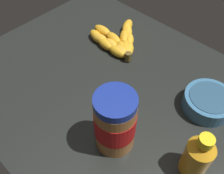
{
  "coord_description": "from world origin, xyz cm",
  "views": [
    {
      "loc": [
        35.37,
        -35.38,
        56.38
      ],
      "look_at": [
        4.1,
        -2.41,
        3.22
      ],
      "focal_mm": 40.94,
      "sensor_mm": 36.0,
      "label": 1
    }
  ],
  "objects_px": {
    "peanut_butter_jar": "(115,122)",
    "small_bowl": "(208,102)",
    "honey_bottle": "(198,156)",
    "banana_bunch": "(117,41)"
  },
  "relations": [
    {
      "from": "peanut_butter_jar",
      "to": "honey_bottle",
      "type": "height_order",
      "value": "peanut_butter_jar"
    },
    {
      "from": "honey_bottle",
      "to": "peanut_butter_jar",
      "type": "bearing_deg",
      "value": -158.02
    },
    {
      "from": "peanut_butter_jar",
      "to": "small_bowl",
      "type": "xyz_separation_m",
      "value": [
        0.11,
        0.25,
        -0.06
      ]
    },
    {
      "from": "small_bowl",
      "to": "peanut_butter_jar",
      "type": "bearing_deg",
      "value": -114.33
    },
    {
      "from": "honey_bottle",
      "to": "small_bowl",
      "type": "xyz_separation_m",
      "value": [
        -0.06,
        0.18,
        -0.04
      ]
    },
    {
      "from": "peanut_butter_jar",
      "to": "small_bowl",
      "type": "relative_size",
      "value": 1.26
    },
    {
      "from": "honey_bottle",
      "to": "small_bowl",
      "type": "relative_size",
      "value": 1.0
    },
    {
      "from": "banana_bunch",
      "to": "honey_bottle",
      "type": "height_order",
      "value": "honey_bottle"
    },
    {
      "from": "banana_bunch",
      "to": "small_bowl",
      "type": "relative_size",
      "value": 1.5
    },
    {
      "from": "peanut_butter_jar",
      "to": "small_bowl",
      "type": "bearing_deg",
      "value": 65.67
    }
  ]
}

